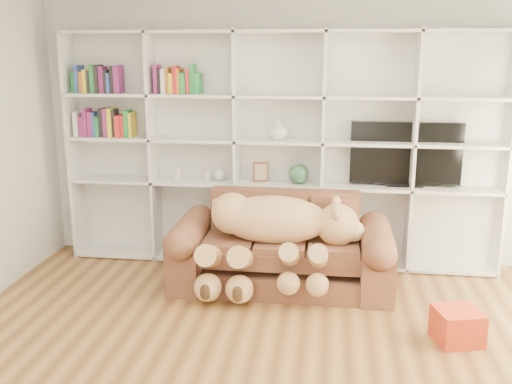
# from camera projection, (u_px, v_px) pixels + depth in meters

# --- Properties ---
(floor) EXTENTS (5.00, 5.00, 0.00)m
(floor) POSITION_uv_depth(u_px,v_px,m) (246.00, 383.00, 3.87)
(floor) COLOR brown
(floor) RESTS_ON ground
(wall_back) EXTENTS (5.00, 0.02, 2.70)m
(wall_back) POSITION_uv_depth(u_px,v_px,m) (281.00, 133.00, 5.94)
(wall_back) COLOR silver
(wall_back) RESTS_ON floor
(bookshelf) EXTENTS (4.43, 0.35, 2.40)m
(bookshelf) POSITION_uv_depth(u_px,v_px,m) (257.00, 139.00, 5.85)
(bookshelf) COLOR silver
(bookshelf) RESTS_ON floor
(sofa) EXTENTS (2.05, 0.89, 0.86)m
(sofa) POSITION_uv_depth(u_px,v_px,m) (282.00, 253.00, 5.42)
(sofa) COLOR brown
(sofa) RESTS_ON floor
(teddy_bear) EXTENTS (1.50, 0.83, 0.87)m
(teddy_bear) POSITION_uv_depth(u_px,v_px,m) (274.00, 231.00, 5.19)
(teddy_bear) COLOR tan
(teddy_bear) RESTS_ON sofa
(throw_pillow) EXTENTS (0.39, 0.31, 0.36)m
(throw_pillow) POSITION_uv_depth(u_px,v_px,m) (234.00, 218.00, 5.55)
(throw_pillow) COLOR #580F1B
(throw_pillow) RESTS_ON sofa
(gift_box) EXTENTS (0.40, 0.38, 0.26)m
(gift_box) POSITION_uv_depth(u_px,v_px,m) (457.00, 326.00, 4.39)
(gift_box) COLOR red
(gift_box) RESTS_ON floor
(tv) EXTENTS (1.09, 0.18, 0.64)m
(tv) POSITION_uv_depth(u_px,v_px,m) (406.00, 154.00, 5.68)
(tv) COLOR black
(tv) RESTS_ON bookshelf
(picture_frame) EXTENTS (0.16, 0.08, 0.20)m
(picture_frame) POSITION_uv_depth(u_px,v_px,m) (261.00, 172.00, 5.87)
(picture_frame) COLOR #512D1B
(picture_frame) RESTS_ON bookshelf
(green_vase) EXTENTS (0.20, 0.20, 0.20)m
(green_vase) POSITION_uv_depth(u_px,v_px,m) (298.00, 174.00, 5.82)
(green_vase) COLOR #2B5438
(green_vase) RESTS_ON bookshelf
(figurine_tall) EXTENTS (0.07, 0.07, 0.14)m
(figurine_tall) POSITION_uv_depth(u_px,v_px,m) (178.00, 173.00, 5.99)
(figurine_tall) COLOR beige
(figurine_tall) RESTS_ON bookshelf
(figurine_short) EXTENTS (0.07, 0.07, 0.12)m
(figurine_short) POSITION_uv_depth(u_px,v_px,m) (207.00, 175.00, 5.96)
(figurine_short) COLOR beige
(figurine_short) RESTS_ON bookshelf
(snow_globe) EXTENTS (0.13, 0.13, 0.13)m
(snow_globe) POSITION_uv_depth(u_px,v_px,m) (220.00, 175.00, 5.94)
(snow_globe) COLOR silver
(snow_globe) RESTS_ON bookshelf
(shelf_vase) EXTENTS (0.25, 0.25, 0.21)m
(shelf_vase) POSITION_uv_depth(u_px,v_px,m) (278.00, 129.00, 5.74)
(shelf_vase) COLOR beige
(shelf_vase) RESTS_ON bookshelf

